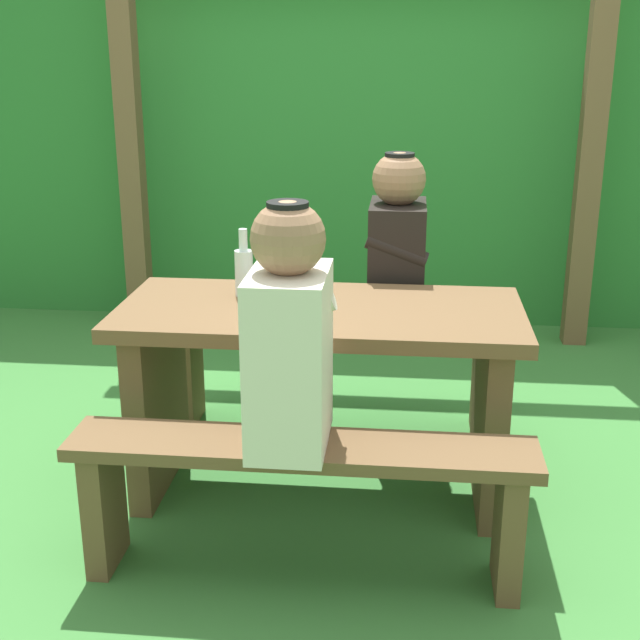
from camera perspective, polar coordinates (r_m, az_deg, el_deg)
ground_plane at (r=3.24m, az=0.00°, el=-11.10°), size 12.00×12.00×0.00m
hedge_backdrop at (r=5.21m, az=2.73°, el=11.12°), size 6.40×0.65×1.89m
pergola_post_left at (r=4.85m, az=-12.44°, el=10.58°), size 0.12×0.12×1.96m
pergola_post_right at (r=4.70m, az=17.49°, el=9.95°), size 0.12×0.12×1.96m
picnic_table at (r=3.03m, az=0.00°, el=-3.13°), size 1.40×0.64×0.70m
bench_near at (r=2.61m, az=-1.25°, el=-10.68°), size 1.40×0.24×0.45m
bench_far at (r=3.59m, az=0.89°, el=-2.38°), size 1.40×0.24×0.45m
person_white_shirt at (r=2.43m, az=-2.06°, el=-1.07°), size 0.25×0.35×0.72m
person_black_coat at (r=3.44m, az=5.14°, el=4.65°), size 0.25×0.35×0.72m
drinking_glass at (r=3.00m, az=-3.84°, el=1.97°), size 0.07×0.07×0.09m
bottle_left at (r=3.08m, az=-5.08°, el=3.33°), size 0.07×0.07×0.24m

